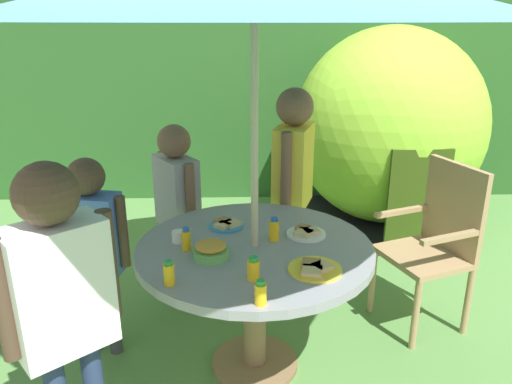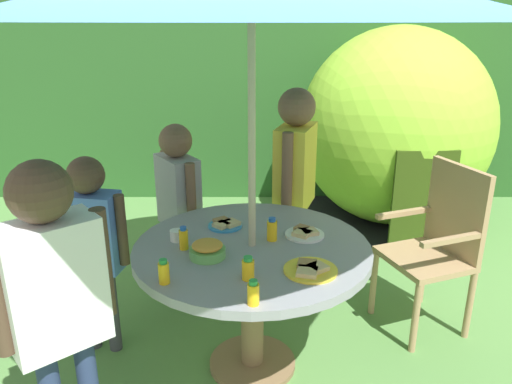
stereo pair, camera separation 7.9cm
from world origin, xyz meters
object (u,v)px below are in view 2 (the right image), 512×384
Objects in this scene: child_in_grey_shirt at (180,192)px; juice_bottle_near_left at (250,269)px; child_in_yellow_shirt at (297,167)px; snack_bowl at (209,250)px; plate_mid_right at (227,224)px; juice_bottle_center_back at (185,239)px; dome_tent at (397,128)px; juice_bottle_near_right at (166,272)px; garden_table at (254,267)px; child_in_white_shirt at (56,285)px; plate_back_edge at (306,233)px; juice_bottle_far_right at (255,293)px; plate_far_left at (312,269)px; juice_bottle_center_front at (274,230)px; cup_near at (178,235)px; child_in_blue_shirt at (94,232)px; wooden_chair at (440,240)px.

juice_bottle_near_left is at bearing -10.53° from child_in_grey_shirt.
snack_bowl is at bearing -8.66° from child_in_yellow_shirt.
juice_bottle_center_back is at bearing -124.07° from plate_mid_right.
child_in_yellow_shirt is at bearing -129.69° from dome_tent.
juice_bottle_near_right reaches higher than plate_mid_right.
child_in_white_shirt is (-0.74, -0.62, 0.26)m from garden_table.
plate_mid_right is (-0.15, 0.23, 0.14)m from garden_table.
child_in_yellow_shirt reaches higher than plate_back_edge.
child_in_grey_shirt reaches higher than juice_bottle_far_right.
plate_mid_right is 0.44m from plate_back_edge.
child_in_grey_shirt is 0.55m from plate_mid_right.
child_in_yellow_shirt reaches higher than plate_far_left.
juice_bottle_near_left reaches higher than plate_mid_right.
juice_bottle_near_right is 0.42m from juice_bottle_far_right.
juice_bottle_near_right reaches higher than plate_back_edge.
juice_bottle_near_right is 0.92× the size of juice_bottle_center_front.
cup_near reaches higher than garden_table.
plate_back_edge is 0.71m from juice_bottle_far_right.
child_in_yellow_shirt is 0.77m from child_in_grey_shirt.
dome_tent is at bearing 53.38° from juice_bottle_center_back.
plate_far_left is at bearing -46.04° from garden_table.
juice_bottle_center_back is at bearing 145.17° from snack_bowl.
child_in_blue_shirt reaches higher than snack_bowl.
plate_far_left is 2.27× the size of juice_bottle_far_right.
wooden_chair reaches higher than juice_bottle_far_right.
juice_bottle_near_right is (-0.16, -0.25, 0.01)m from snack_bowl.
child_in_blue_shirt is at bearing -173.56° from plate_mid_right.
plate_back_edge is 1.74× the size of juice_bottle_center_back.
child_in_yellow_shirt reaches higher than child_in_white_shirt.
juice_bottle_far_right reaches higher than cup_near.
juice_bottle_center_front is at bearing 73.87° from juice_bottle_near_left.
child_in_white_shirt is 10.97× the size of juice_bottle_center_front.
juice_bottle_far_right reaches higher than plate_mid_right.
dome_tent is (1.27, 2.12, 0.27)m from garden_table.
juice_bottle_center_back is at bearing -16.84° from child_in_yellow_shirt.
dome_tent is 10.45× the size of snack_bowl.
child_in_grey_shirt is 1.31m from juice_bottle_far_right.
snack_bowl reaches higher than plate_far_left.
wooden_chair is 5.46× the size of plate_mid_right.
snack_bowl is (0.26, -0.81, -0.00)m from child_in_grey_shirt.
plate_back_edge is (-0.99, -2.00, -0.13)m from dome_tent.
snack_bowl is at bearing -153.19° from plate_back_edge.
juice_bottle_center_back is at bearing -166.64° from juice_bottle_center_front.
juice_bottle_far_right reaches higher than plate_far_left.
juice_bottle_near_left is 0.20m from juice_bottle_far_right.
plate_far_left is 0.38m from juice_bottle_center_front.
garden_table is 0.99× the size of child_in_grey_shirt.
wooden_chair is 1.54m from cup_near.
child_in_yellow_shirt reaches higher than juice_bottle_near_right.
wooden_chair reaches higher than garden_table.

